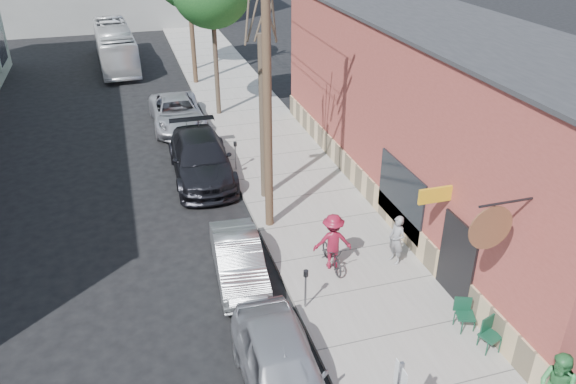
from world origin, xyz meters
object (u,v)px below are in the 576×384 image
object	(u,v)px
patio_chair_a	(490,336)
car_2	(201,159)
car_1	(239,260)
bus	(115,46)
cyclist	(333,241)
tree_bare	(263,120)
patio_chair_b	(465,315)
patron_grey	(397,240)
parking_meter_near	(306,283)
car_0	(283,370)
utility_pole_near	(265,78)
car_3	(177,113)
parking_meter_far	(235,151)

from	to	relation	value
patio_chair_a	car_2	size ratio (longest dim) A/B	0.15
car_1	bus	size ratio (longest dim) A/B	0.41
cyclist	patio_chair_a	bearing A→B (deg)	129.93
tree_bare	patio_chair_b	bearing A→B (deg)	-69.78
patio_chair_a	cyclist	xyz separation A→B (m)	(-2.55, 4.52, 0.48)
patio_chair_b	car_2	distance (m)	12.48
bus	patron_grey	bearing A→B (deg)	-76.68
parking_meter_near	patio_chair_a	distance (m)	4.93
tree_bare	patron_grey	xyz separation A→B (m)	(2.84, -5.44, -2.27)
patron_grey	cyclist	world-z (taller)	cyclist
car_2	patio_chair_b	bearing A→B (deg)	-64.01
car_0	car_1	bearing A→B (deg)	91.10
parking_meter_near	patron_grey	size ratio (longest dim) A/B	0.76
utility_pole_near	car_3	world-z (taller)	utility_pole_near
car_1	car_2	xyz separation A→B (m)	(0.00, 7.20, 0.19)
patio_chair_b	car_1	world-z (taller)	car_1
parking_meter_far	patron_grey	bearing A→B (deg)	-67.10
utility_pole_near	car_1	size ratio (longest dim) A/B	2.53
car_2	bus	bearing A→B (deg)	99.95
tree_bare	car_0	bearing A→B (deg)	-102.01
cyclist	car_0	world-z (taller)	cyclist
parking_meter_far	car_1	size ratio (longest dim) A/B	0.31
car_1	patron_grey	bearing A→B (deg)	-5.64
tree_bare	patio_chair_a	world-z (taller)	tree_bare
cyclist	car_1	bearing A→B (deg)	1.10
cyclist	bus	bearing A→B (deg)	-67.27
tree_bare	car_3	xyz separation A→B (m)	(-2.27, 8.61, -2.49)
parking_meter_far	bus	size ratio (longest dim) A/B	0.13
parking_meter_near	tree_bare	size ratio (longest dim) A/B	0.20
parking_meter_near	car_0	distance (m)	3.07
patron_grey	car_3	distance (m)	14.95
car_1	car_0	bearing A→B (deg)	-86.20
utility_pole_near	car_0	bearing A→B (deg)	-102.26
tree_bare	patron_grey	size ratio (longest dim) A/B	3.79
car_0	parking_meter_far	bearing A→B (deg)	84.21
car_1	parking_meter_near	bearing A→B (deg)	-51.23
utility_pole_near	bus	xyz separation A→B (m)	(-4.44, 23.22, -4.07)
tree_bare	patron_grey	world-z (taller)	tree_bare
utility_pole_near	parking_meter_far	bearing A→B (deg)	91.72
car_3	bus	bearing A→B (deg)	101.56
parking_meter_near	patio_chair_a	xyz separation A→B (m)	(3.95, -2.92, -0.39)
patio_chair_a	car_0	size ratio (longest dim) A/B	0.19
parking_meter_near	car_2	bearing A→B (deg)	98.89
patio_chair_a	parking_meter_near	bearing A→B (deg)	124.81
parking_meter_near	car_0	bearing A→B (deg)	-118.28
cyclist	car_1	size ratio (longest dim) A/B	0.46
patio_chair_a	patron_grey	bearing A→B (deg)	78.91
car_3	patio_chair_b	bearing A→B (deg)	-72.50
patron_grey	car_2	world-z (taller)	patron_grey
patron_grey	car_2	distance (m)	9.35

